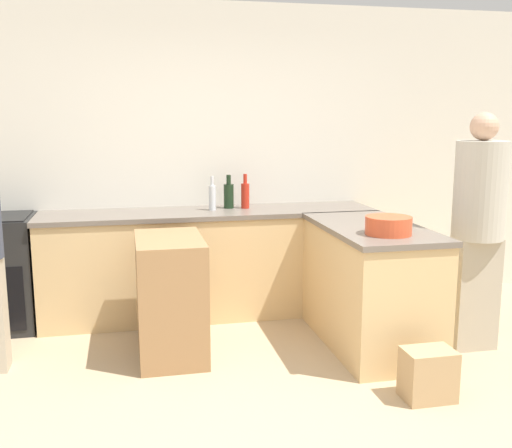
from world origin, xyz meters
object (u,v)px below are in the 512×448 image
at_px(wine_bottle_dark, 229,195).
at_px(vinegar_bottle_clear, 212,197).
at_px(island_table, 171,297).
at_px(person_at_peninsula, 478,224).
at_px(hot_sauce_bottle, 245,195).
at_px(mixing_bowl, 388,225).
at_px(paper_bag, 428,374).

height_order(wine_bottle_dark, vinegar_bottle_clear, same).
bearing_deg(island_table, person_at_peninsula, -8.75).
height_order(island_table, hot_sauce_bottle, hot_sauce_bottle).
distance_m(island_table, hot_sauce_bottle, 1.31).
bearing_deg(mixing_bowl, vinegar_bottle_clear, 128.53).
distance_m(wine_bottle_dark, vinegar_bottle_clear, 0.18).
xyz_separation_m(mixing_bowl, person_at_peninsula, (0.75, 0.10, -0.04)).
bearing_deg(wine_bottle_dark, vinegar_bottle_clear, -150.74).
distance_m(mixing_bowl, vinegar_bottle_clear, 1.66).
bearing_deg(wine_bottle_dark, island_table, -122.12).
bearing_deg(vinegar_bottle_clear, wine_bottle_dark, 29.26).
height_order(island_table, paper_bag, island_table).
bearing_deg(vinegar_bottle_clear, paper_bag, -61.01).
xyz_separation_m(island_table, hot_sauce_bottle, (0.73, 0.91, 0.60)).
xyz_separation_m(wine_bottle_dark, paper_bag, (0.90, -1.99, -0.88)).
relative_size(mixing_bowl, wine_bottle_dark, 1.09).
height_order(wine_bottle_dark, person_at_peninsula, person_at_peninsula).
bearing_deg(island_table, mixing_bowl, -16.74).
bearing_deg(vinegar_bottle_clear, mixing_bowl, -51.47).
relative_size(mixing_bowl, hot_sauce_bottle, 1.06).
bearing_deg(paper_bag, island_table, 144.90).
bearing_deg(island_table, wine_bottle_dark, 57.88).
height_order(hot_sauce_bottle, paper_bag, hot_sauce_bottle).
bearing_deg(wine_bottle_dark, mixing_bowl, -57.73).
distance_m(mixing_bowl, person_at_peninsula, 0.76).
height_order(island_table, mixing_bowl, mixing_bowl).
relative_size(island_table, paper_bag, 2.73).
bearing_deg(hot_sauce_bottle, paper_bag, -68.85).
bearing_deg(mixing_bowl, hot_sauce_bottle, 118.58).
xyz_separation_m(island_table, wine_bottle_dark, (0.59, 0.94, 0.60)).
bearing_deg(wine_bottle_dark, hot_sauce_bottle, -14.81).
height_order(island_table, vinegar_bottle_clear, vinegar_bottle_clear).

